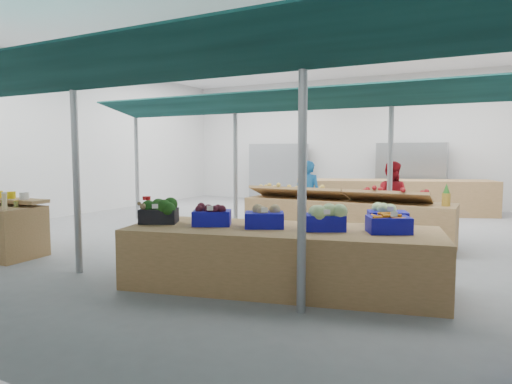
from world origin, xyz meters
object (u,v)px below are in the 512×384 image
(fruit_counter, at_px, (346,222))
(vendor_right, at_px, (390,199))
(vendor_left, at_px, (308,195))
(veg_counter, at_px, (281,258))

(fruit_counter, relative_size, vendor_right, 2.50)
(fruit_counter, height_order, vendor_right, vendor_right)
(fruit_counter, height_order, vendor_left, vendor_left)
(fruit_counter, bearing_deg, vendor_right, 60.95)
(veg_counter, xyz_separation_m, fruit_counter, (-0.08, 3.12, 0.03))
(veg_counter, bearing_deg, vendor_right, 69.44)
(vendor_left, height_order, vendor_right, same)
(fruit_counter, xyz_separation_m, vendor_right, (0.60, 1.10, 0.36))
(veg_counter, relative_size, vendor_left, 2.56)
(vendor_right, bearing_deg, vendor_left, -0.44)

